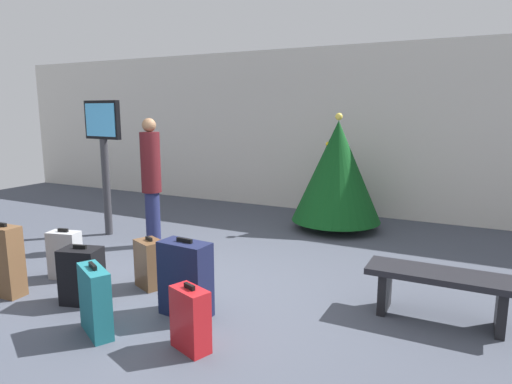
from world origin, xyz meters
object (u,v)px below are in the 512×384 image
at_px(traveller_0, 151,178).
at_px(suitcase_3, 190,319).
at_px(suitcase_2, 5,261).
at_px(suitcase_5, 150,264).
at_px(suitcase_0, 82,276).
at_px(holiday_tree, 337,171).
at_px(flight_info_kiosk, 104,145).
at_px(suitcase_6, 186,279).
at_px(waiting_bench, 441,285).
at_px(suitcase_4, 95,301).
at_px(suitcase_8, 65,255).

relative_size(traveller_0, suitcase_3, 3.24).
xyz_separation_m(suitcase_2, suitcase_5, (1.23, 0.88, -0.11)).
relative_size(suitcase_3, suitcase_5, 0.99).
distance_m(traveller_0, suitcase_0, 2.13).
bearing_deg(holiday_tree, suitcase_2, -119.06).
bearing_deg(suitcase_5, suitcase_3, -37.59).
relative_size(flight_info_kiosk, suitcase_3, 3.69).
relative_size(holiday_tree, suitcase_2, 2.39).
bearing_deg(suitcase_2, suitcase_6, 13.63).
bearing_deg(holiday_tree, suitcase_6, -95.65).
relative_size(traveller_0, suitcase_5, 3.20).
relative_size(flight_info_kiosk, suitcase_2, 2.63).
height_order(waiting_bench, suitcase_3, suitcase_3).
relative_size(waiting_bench, suitcase_6, 1.76).
relative_size(waiting_bench, suitcase_2, 1.68).
xyz_separation_m(suitcase_4, suitcase_5, (-0.27, 1.07, -0.04)).
xyz_separation_m(waiting_bench, traveller_0, (-3.99, 0.67, 0.66)).
distance_m(holiday_tree, suitcase_0, 4.37).
xyz_separation_m(flight_info_kiosk, traveller_0, (1.06, -0.16, -0.43)).
relative_size(suitcase_0, suitcase_5, 1.07).
bearing_deg(suitcase_6, suitcase_0, -167.24).
xyz_separation_m(flight_info_kiosk, suitcase_5, (2.04, -1.42, -1.17)).
bearing_deg(suitcase_4, suitcase_8, 148.59).
bearing_deg(suitcase_6, suitcase_5, 152.96).
bearing_deg(suitcase_6, holiday_tree, 84.35).
distance_m(holiday_tree, suitcase_6, 3.86).
xyz_separation_m(holiday_tree, traveller_0, (-2.13, -2.14, 0.02)).
bearing_deg(traveller_0, suitcase_2, -96.44).
height_order(traveller_0, suitcase_5, traveller_0).
relative_size(waiting_bench, suitcase_0, 2.18).
distance_m(suitcase_0, suitcase_3, 1.56).
bearing_deg(flight_info_kiosk, suitcase_3, -35.85).
xyz_separation_m(traveller_0, suitcase_4, (1.26, -2.32, -0.70)).
bearing_deg(waiting_bench, suitcase_2, -160.89).
xyz_separation_m(waiting_bench, suitcase_0, (-3.35, -1.23, -0.06)).
distance_m(suitcase_5, suitcase_8, 1.11).
height_order(traveller_0, suitcase_6, traveller_0).
height_order(holiday_tree, waiting_bench, holiday_tree).
bearing_deg(flight_info_kiosk, suitcase_0, -50.73).
height_order(flight_info_kiosk, suitcase_5, flight_info_kiosk).
distance_m(suitcase_6, suitcase_8, 1.87).
relative_size(suitcase_6, suitcase_8, 1.27).
height_order(suitcase_0, suitcase_3, suitcase_0).
distance_m(holiday_tree, suitcase_3, 4.37).
height_order(flight_info_kiosk, suitcase_0, flight_info_kiosk).
bearing_deg(suitcase_8, holiday_tree, 58.42).
bearing_deg(suitcase_2, suitcase_8, 77.54).
distance_m(suitcase_4, suitcase_6, 0.84).
distance_m(suitcase_0, suitcase_2, 0.91).
relative_size(suitcase_5, suitcase_8, 0.96).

